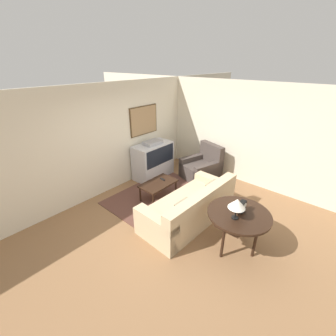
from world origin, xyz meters
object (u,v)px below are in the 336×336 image
object	(u,v)px
couch	(190,208)
console_table	(239,216)
armchair	(202,168)
table_lamp	(237,204)
coffee_table	(158,184)
tv	(153,160)
mantel_clock	(242,207)

from	to	relation	value
couch	console_table	bearing A→B (deg)	87.70
armchair	table_lamp	size ratio (longest dim) A/B	3.03
console_table	table_lamp	distance (m)	0.40
coffee_table	table_lamp	world-z (taller)	table_lamp
couch	coffee_table	size ratio (longest dim) A/B	2.43
coffee_table	tv	bearing A→B (deg)	50.84
console_table	mantel_clock	distance (m)	0.18
coffee_table	armchair	bearing A→B (deg)	-6.29
console_table	mantel_clock	size ratio (longest dim) A/B	5.16
tv	console_table	xyz separation A→B (m)	(-0.99, -3.10, 0.17)
console_table	coffee_table	bearing A→B (deg)	83.65
couch	armchair	world-z (taller)	armchair
tv	couch	distance (m)	2.22
couch	armchair	xyz separation A→B (m)	(1.81, 0.91, 0.00)
tv	mantel_clock	xyz separation A→B (m)	(-0.93, -3.11, 0.34)
armchair	console_table	xyz separation A→B (m)	(-1.88, -2.00, 0.38)
table_lamp	coffee_table	bearing A→B (deg)	78.96
table_lamp	console_table	bearing A→B (deg)	0.76
coffee_table	table_lamp	bearing A→B (deg)	-101.04
console_table	tv	bearing A→B (deg)	72.24
armchair	coffee_table	bearing A→B (deg)	-80.23
coffee_table	table_lamp	xyz separation A→B (m)	(-0.43, -2.18, 0.66)
table_lamp	mantel_clock	world-z (taller)	table_lamp
armchair	couch	bearing A→B (deg)	-47.22
couch	table_lamp	size ratio (longest dim) A/B	5.83
coffee_table	console_table	world-z (taller)	console_table
mantel_clock	table_lamp	bearing A→B (deg)	179.71
console_table	armchair	bearing A→B (deg)	46.74
tv	table_lamp	size ratio (longest dim) A/B	3.08
coffee_table	mantel_clock	xyz separation A→B (m)	(-0.18, -2.18, 0.47)
tv	mantel_clock	size ratio (longest dim) A/B	5.54
console_table	mantel_clock	world-z (taller)	mantel_clock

